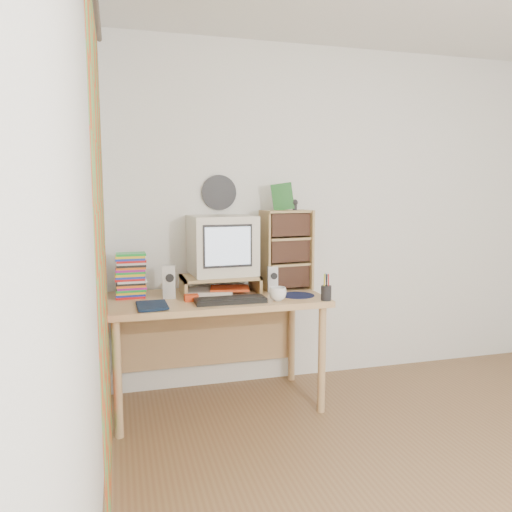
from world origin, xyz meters
TOP-DOWN VIEW (x-y plane):
  - floor at (0.00, 0.00)m, footprint 3.50×3.50m
  - back_wall at (0.00, 1.75)m, footprint 3.50×0.00m
  - left_wall at (-1.75, 0.00)m, footprint 0.00×3.50m
  - curtain at (-1.71, 0.48)m, footprint 0.00×2.20m
  - wall_disc at (-0.93, 1.73)m, footprint 0.25×0.02m
  - desk at (-1.03, 1.44)m, footprint 1.40×0.70m
  - monitor_riser at (-0.98, 1.48)m, footprint 0.52×0.30m
  - crt_monitor at (-0.95, 1.53)m, footprint 0.45×0.45m
  - speaker_left at (-1.33, 1.41)m, footprint 0.09×0.09m
  - speaker_right at (-0.62, 1.42)m, footprint 0.08×0.08m
  - keyboard at (-0.98, 1.18)m, footprint 0.44×0.15m
  - dvd_stack at (-1.57, 1.50)m, footprint 0.19×0.13m
  - cd_rack at (-0.50, 1.50)m, footprint 0.35×0.22m
  - mug at (-0.67, 1.15)m, footprint 0.13×0.13m
  - diary at (-1.55, 1.17)m, footprint 0.22×0.17m
  - mousepad at (-0.50, 1.26)m, footprint 0.24×0.24m
  - pen_cup at (-0.38, 1.07)m, footprint 0.08×0.08m
  - papers at (-1.00, 1.47)m, footprint 0.34×0.28m
  - red_box at (-1.20, 1.28)m, footprint 0.09×0.06m
  - game_box at (-0.52, 1.52)m, footprint 0.15×0.06m
  - webcam at (-0.44, 1.50)m, footprint 0.05×0.05m

SIDE VIEW (x-z plane):
  - floor at x=0.00m, z-range 0.00..0.00m
  - desk at x=-1.03m, z-range 0.24..0.99m
  - mousepad at x=-0.50m, z-range 0.75..0.75m
  - keyboard at x=-0.98m, z-range 0.75..0.78m
  - papers at x=-1.00m, z-range 0.75..0.79m
  - red_box at x=-1.20m, z-range 0.75..0.79m
  - diary at x=-1.55m, z-range 0.75..0.79m
  - mug at x=-0.67m, z-range 0.75..0.84m
  - pen_cup at x=-0.38m, z-range 0.75..0.88m
  - speaker_right at x=-0.62m, z-range 0.75..0.93m
  - monitor_riser at x=-0.98m, z-range 0.78..0.90m
  - speaker_left at x=-1.33m, z-range 0.75..0.96m
  - dvd_stack at x=-1.57m, z-range 0.75..1.01m
  - cd_rack at x=-0.50m, z-range 0.75..1.31m
  - crt_monitor at x=-0.95m, z-range 0.87..1.27m
  - curtain at x=-1.71m, z-range 0.05..2.25m
  - back_wall at x=0.00m, z-range -0.50..3.00m
  - left_wall at x=-1.75m, z-range -0.50..3.00m
  - webcam at x=-0.44m, z-range 1.31..1.38m
  - game_box at x=-0.52m, z-range 1.31..1.49m
  - wall_disc at x=-0.93m, z-range 1.30..1.55m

